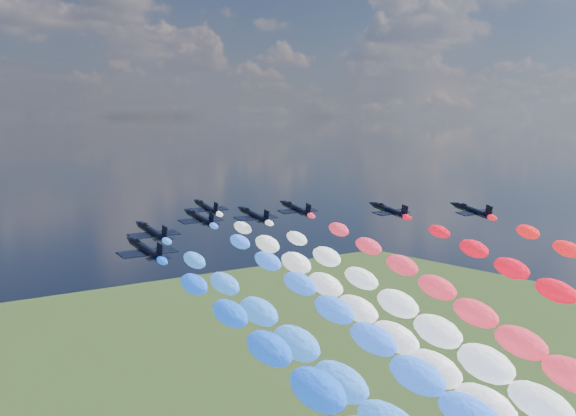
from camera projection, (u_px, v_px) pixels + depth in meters
jet_0 at (146, 249)px, 99.60m from camera, size 8.05×10.91×4.22m
jet_1 at (152, 232)px, 114.85m from camera, size 8.04×10.90×4.22m
jet_2 at (200, 218)px, 130.54m from camera, size 7.88×10.79×4.22m
trail_2 at (442, 414)px, 89.84m from camera, size 6.28×105.83×39.41m
jet_3 at (254, 215)px, 134.08m from camera, size 7.97×10.85×4.22m
trail_3 at (511, 402)px, 93.38m from camera, size 6.28×105.83×39.41m
jet_4 at (207, 207)px, 146.03m from camera, size 8.50×11.23×4.22m
trail_4 at (415, 370)px, 105.34m from camera, size 6.28×105.83×39.41m
jet_5 at (296, 209)px, 143.84m from camera, size 8.05×10.91×4.22m
trail_5 at (545, 375)px, 103.15m from camera, size 6.28×105.83×39.41m
jet_6 at (389, 210)px, 141.43m from camera, size 8.23×11.04×4.22m
jet_7 at (472, 211)px, 141.03m from camera, size 7.91×10.81×4.22m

